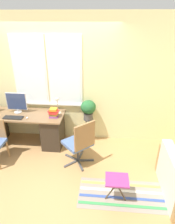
{
  "coord_description": "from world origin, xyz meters",
  "views": [
    {
      "loc": [
        0.98,
        -3.29,
        2.62
      ],
      "look_at": [
        0.66,
        0.17,
        0.92
      ],
      "focal_mm": 32.0,
      "sensor_mm": 36.0,
      "label": 1
    }
  ],
  "objects_px": {
    "keyboard": "(13,118)",
    "plant_stand": "(88,122)",
    "monitor": "(17,102)",
    "folding_stool": "(117,182)",
    "desk_lamp": "(57,104)",
    "book_stack": "(54,113)",
    "office_chair_swivel": "(80,142)",
    "potted_plant": "(88,108)",
    "mouse": "(27,118)"
  },
  "relations": [
    {
      "from": "book_stack",
      "to": "folding_stool",
      "type": "distance_m",
      "value": 1.87
    },
    {
      "from": "book_stack",
      "to": "plant_stand",
      "type": "height_order",
      "value": "book_stack"
    },
    {
      "from": "book_stack",
      "to": "plant_stand",
      "type": "relative_size",
      "value": 0.38
    },
    {
      "from": "desk_lamp",
      "to": "plant_stand",
      "type": "distance_m",
      "value": 0.79
    },
    {
      "from": "book_stack",
      "to": "desk_lamp",
      "type": "bearing_deg",
      "value": 75.69
    },
    {
      "from": "office_chair_swivel",
      "to": "plant_stand",
      "type": "distance_m",
      "value": 0.78
    },
    {
      "from": "folding_stool",
      "to": "plant_stand",
      "type": "bearing_deg",
      "value": 109.93
    },
    {
      "from": "folding_stool",
      "to": "potted_plant",
      "type": "bearing_deg",
      "value": 109.93
    },
    {
      "from": "monitor",
      "to": "desk_lamp",
      "type": "xyz_separation_m",
      "value": [
        0.86,
        0.04,
        -0.01
      ]
    },
    {
      "from": "potted_plant",
      "to": "folding_stool",
      "type": "xyz_separation_m",
      "value": [
        0.57,
        -1.57,
        -0.45
      ]
    },
    {
      "from": "mouse",
      "to": "book_stack",
      "type": "relative_size",
      "value": 0.29
    },
    {
      "from": "mouse",
      "to": "potted_plant",
      "type": "xyz_separation_m",
      "value": [
        1.21,
        0.38,
        0.09
      ]
    },
    {
      "from": "potted_plant",
      "to": "folding_stool",
      "type": "relative_size",
      "value": 0.98
    },
    {
      "from": "book_stack",
      "to": "potted_plant",
      "type": "bearing_deg",
      "value": 20.3
    },
    {
      "from": "monitor",
      "to": "plant_stand",
      "type": "relative_size",
      "value": 0.76
    },
    {
      "from": "desk_lamp",
      "to": "folding_stool",
      "type": "bearing_deg",
      "value": -50.97
    },
    {
      "from": "monitor",
      "to": "book_stack",
      "type": "distance_m",
      "value": 0.84
    },
    {
      "from": "monitor",
      "to": "office_chair_swivel",
      "type": "distance_m",
      "value": 1.63
    },
    {
      "from": "book_stack",
      "to": "plant_stand",
      "type": "distance_m",
      "value": 0.8
    },
    {
      "from": "desk_lamp",
      "to": "folding_stool",
      "type": "xyz_separation_m",
      "value": [
        1.21,
        -1.49,
        -0.57
      ]
    },
    {
      "from": "potted_plant",
      "to": "folding_stool",
      "type": "height_order",
      "value": "potted_plant"
    },
    {
      "from": "monitor",
      "to": "office_chair_swivel",
      "type": "relative_size",
      "value": 0.47
    },
    {
      "from": "monitor",
      "to": "plant_stand",
      "type": "bearing_deg",
      "value": 4.39
    },
    {
      "from": "mouse",
      "to": "potted_plant",
      "type": "distance_m",
      "value": 1.27
    },
    {
      "from": "desk_lamp",
      "to": "folding_stool",
      "type": "distance_m",
      "value": 2.0
    },
    {
      "from": "potted_plant",
      "to": "desk_lamp",
      "type": "bearing_deg",
      "value": -173.09
    },
    {
      "from": "book_stack",
      "to": "office_chair_swivel",
      "type": "distance_m",
      "value": 0.86
    },
    {
      "from": "monitor",
      "to": "folding_stool",
      "type": "distance_m",
      "value": 2.6
    },
    {
      "from": "monitor",
      "to": "folding_stool",
      "type": "bearing_deg",
      "value": -35.04
    },
    {
      "from": "plant_stand",
      "to": "potted_plant",
      "type": "distance_m",
      "value": 0.33
    },
    {
      "from": "keyboard",
      "to": "plant_stand",
      "type": "height_order",
      "value": "keyboard"
    },
    {
      "from": "desk_lamp",
      "to": "office_chair_swivel",
      "type": "xyz_separation_m",
      "value": [
        0.55,
        -0.7,
        -0.46
      ]
    },
    {
      "from": "plant_stand",
      "to": "folding_stool",
      "type": "xyz_separation_m",
      "value": [
        0.57,
        -1.57,
        -0.12
      ]
    },
    {
      "from": "monitor",
      "to": "keyboard",
      "type": "xyz_separation_m",
      "value": [
        0.01,
        -0.27,
        -0.22
      ]
    },
    {
      "from": "book_stack",
      "to": "folding_stool",
      "type": "height_order",
      "value": "book_stack"
    },
    {
      "from": "plant_stand",
      "to": "potted_plant",
      "type": "xyz_separation_m",
      "value": [
        -0.0,
        -0.0,
        0.33
      ]
    },
    {
      "from": "keyboard",
      "to": "book_stack",
      "type": "xyz_separation_m",
      "value": [
        0.81,
        0.13,
        0.08
      ]
    },
    {
      "from": "keyboard",
      "to": "desk_lamp",
      "type": "xyz_separation_m",
      "value": [
        0.86,
        0.3,
        0.21
      ]
    },
    {
      "from": "keyboard",
      "to": "potted_plant",
      "type": "relative_size",
      "value": 0.95
    },
    {
      "from": "monitor",
      "to": "book_stack",
      "type": "xyz_separation_m",
      "value": [
        0.82,
        -0.14,
        -0.14
      ]
    },
    {
      "from": "desk_lamp",
      "to": "potted_plant",
      "type": "height_order",
      "value": "desk_lamp"
    },
    {
      "from": "mouse",
      "to": "folding_stool",
      "type": "height_order",
      "value": "mouse"
    },
    {
      "from": "monitor",
      "to": "desk_lamp",
      "type": "distance_m",
      "value": 0.87
    },
    {
      "from": "monitor",
      "to": "mouse",
      "type": "bearing_deg",
      "value": -41.6
    },
    {
      "from": "mouse",
      "to": "book_stack",
      "type": "xyz_separation_m",
      "value": [
        0.52,
        0.13,
        0.08
      ]
    },
    {
      "from": "desk_lamp",
      "to": "plant_stand",
      "type": "relative_size",
      "value": 0.61
    },
    {
      "from": "book_stack",
      "to": "keyboard",
      "type": "bearing_deg",
      "value": -171.04
    },
    {
      "from": "desk_lamp",
      "to": "folding_stool",
      "type": "height_order",
      "value": "desk_lamp"
    },
    {
      "from": "plant_stand",
      "to": "folding_stool",
      "type": "relative_size",
      "value": 1.36
    },
    {
      "from": "office_chair_swivel",
      "to": "monitor",
      "type": "bearing_deg",
      "value": -67.53
    }
  ]
}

